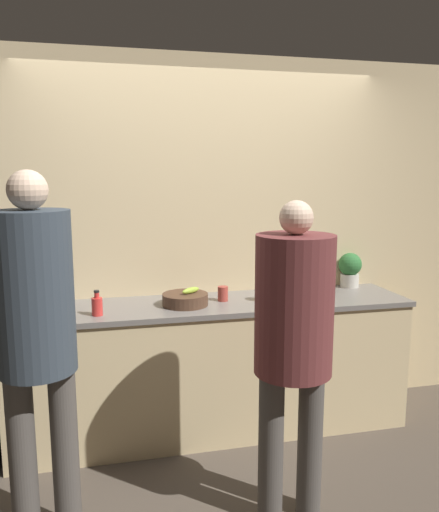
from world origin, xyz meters
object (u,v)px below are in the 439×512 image
at_px(fruit_bowl, 185,299).
at_px(cup_yellow, 264,293).
at_px(utensil_crock, 59,291).
at_px(person_center, 293,330).
at_px(bottle_red, 97,306).
at_px(cup_red, 223,294).
at_px(bottle_dark, 36,303).
at_px(person_left, 36,326).
at_px(potted_plant, 350,269).

distance_m(fruit_bowl, cup_yellow, 0.55).
relative_size(fruit_bowl, utensil_crock, 1.21).
relative_size(person_center, cup_yellow, 16.04).
xyz_separation_m(bottle_red, cup_red, (0.84, 0.17, -0.01)).
distance_m(bottle_dark, cup_red, 1.21).
bearing_deg(person_left, person_center, -6.03).
xyz_separation_m(cup_yellow, cup_red, (-0.28, 0.06, -0.00)).
distance_m(bottle_red, potted_plant, 1.92).
bearing_deg(cup_red, fruit_bowl, -168.50).
height_order(person_center, utensil_crock, person_center).
bearing_deg(person_left, cup_red, 38.07).
height_order(bottle_dark, potted_plant, potted_plant).
relative_size(person_center, bottle_red, 10.52).
relative_size(fruit_bowl, potted_plant, 1.15).
relative_size(bottle_red, cup_yellow, 1.52).
bearing_deg(person_center, utensil_crock, 135.28).
xyz_separation_m(bottle_red, potted_plant, (1.88, 0.36, 0.08)).
height_order(person_center, bottle_dark, person_center).
bearing_deg(bottle_red, person_left, -110.99).
bearing_deg(person_center, person_left, 173.97).
bearing_deg(cup_yellow, potted_plant, 18.03).
bearing_deg(potted_plant, utensil_crock, 179.51).
height_order(fruit_bowl, bottle_red, bottle_red).
xyz_separation_m(bottle_dark, potted_plant, (2.25, 0.24, 0.07)).
relative_size(cup_yellow, cup_red, 1.03).
height_order(person_center, cup_yellow, person_center).
bearing_deg(cup_red, potted_plant, 10.42).
bearing_deg(cup_red, cup_yellow, -11.90).
xyz_separation_m(person_center, bottle_red, (-0.96, 0.82, -0.03)).
bearing_deg(person_left, bottle_red, 69.01).
bearing_deg(cup_yellow, bottle_dark, 179.70).
height_order(cup_yellow, potted_plant, potted_plant).
height_order(person_left, fruit_bowl, person_left).
distance_m(fruit_bowl, utensil_crock, 0.87).
height_order(person_center, potted_plant, person_center).
bearing_deg(bottle_red, bottle_dark, 162.14).
height_order(fruit_bowl, bottle_dark, bottle_dark).
height_order(person_center, bottle_red, person_center).
xyz_separation_m(person_center, cup_red, (-0.12, 0.99, -0.04)).
relative_size(person_left, bottle_dark, 9.84).
bearing_deg(fruit_bowl, person_center, -67.29).
bearing_deg(utensil_crock, fruit_bowl, -17.89).
xyz_separation_m(fruit_bowl, bottle_dark, (-0.93, 0.00, 0.03)).
bearing_deg(utensil_crock, cup_yellow, -11.13).
relative_size(utensil_crock, bottle_dark, 1.36).
xyz_separation_m(utensil_crock, potted_plant, (2.14, -0.02, 0.07)).
xyz_separation_m(fruit_bowl, cup_red, (0.27, 0.05, 0.01)).
bearing_deg(cup_yellow, person_left, -149.73).
distance_m(person_left, person_center, 1.23).
bearing_deg(potted_plant, fruit_bowl, -169.36).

